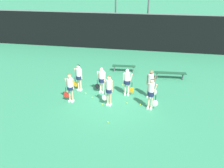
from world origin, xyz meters
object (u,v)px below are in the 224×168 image
Objects in this scene: player_0 at (70,86)px; tennis_ball_3 at (108,122)px; bench_far at (124,67)px; tennis_ball_4 at (127,103)px; tennis_ball_0 at (122,85)px; tennis_ball_6 at (86,93)px; player_2 at (151,92)px; bench_courtside at (170,73)px; player_6 at (151,82)px; player_4 at (102,78)px; tennis_ball_2 at (103,104)px; tennis_ball_7 at (67,91)px; player_3 at (79,76)px; tennis_ball_1 at (92,98)px; player_5 at (127,80)px; tennis_ball_5 at (140,104)px; player_1 at (109,88)px.

player_0 is 3.08m from tennis_ball_3.
tennis_ball_4 is (0.80, -4.62, -0.35)m from bench_far.
tennis_ball_6 is (-2.03, -1.54, 0.00)m from tennis_ball_0.
player_2 is 26.24× the size of tennis_ball_4.
player_6 is (-1.31, -2.94, 0.60)m from bench_courtside.
player_4 is (-2.93, 1.34, -0.08)m from player_2.
tennis_ball_3 and tennis_ball_4 have the same top height.
tennis_ball_2 is 2.71m from tennis_ball_7.
bench_far is 5.37m from player_2.
tennis_ball_7 is (-2.13, -0.33, -0.91)m from player_4.
player_6 reaches higher than player_3.
bench_courtside is 32.07× the size of tennis_ball_1.
tennis_ball_6 is at bearing 66.38° from player_0.
player_2 is (4.40, 0.02, 0.03)m from player_0.
player_2 reaches higher than tennis_ball_2.
tennis_ball_0 is 1.03× the size of tennis_ball_2.
player_5 is 3.15m from tennis_ball_3.
tennis_ball_1 is 1.02× the size of tennis_ball_4.
bench_far is at bearing 52.51° from tennis_ball_7.
tennis_ball_0 is (-1.83, 2.53, -0.99)m from player_2.
tennis_ball_2 is at bearing -167.70° from player_2.
tennis_ball_2 is at bearing 3.24° from player_0.
player_4 is 2.78m from tennis_ball_5.
player_4 is 1.53m from player_5.
player_1 is 26.17× the size of tennis_ball_2.
tennis_ball_2 is at bearing -164.31° from tennis_ball_4.
bench_far is at bearing 84.10° from tennis_ball_2.
player_3 is at bearing -174.57° from player_4.
player_3 is 2.97m from player_5.
tennis_ball_4 is at bearing 178.39° from tennis_ball_5.
player_1 is at bearing 6.38° from tennis_ball_2.
player_0 is 2.18m from player_1.
tennis_ball_5 is at bearing -16.15° from player_4.
player_4 reaches higher than tennis_ball_5.
player_3 is at bearing 160.65° from tennis_ball_4.
bench_far is at bearing 95.25° from player_1.
player_3 reaches higher than player_0.
tennis_ball_1 reaches higher than tennis_ball_3.
tennis_ball_3 is (2.40, -3.03, -0.96)m from player_3.
player_6 is 3.01m from tennis_ball_2.
player_6 is 26.44× the size of tennis_ball_7.
tennis_ball_3 is 0.97× the size of tennis_ball_5.
tennis_ball_3 is at bearing -54.30° from tennis_ball_6.
tennis_ball_1 is 1.00× the size of tennis_ball_5.
player_6 reaches higher than tennis_ball_7.
tennis_ball_7 is (-3.67, -0.30, -0.95)m from player_5.
player_4 is at bearing -132.69° from tennis_ball_0.
tennis_ball_4 is (0.96, 0.33, -0.99)m from player_1.
tennis_ball_1 is 0.69m from tennis_ball_6.
player_6 reaches higher than tennis_ball_2.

